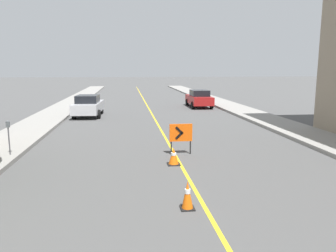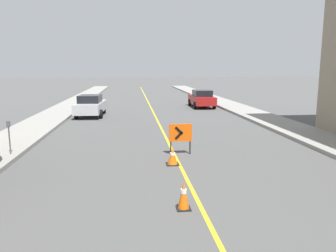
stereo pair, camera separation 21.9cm
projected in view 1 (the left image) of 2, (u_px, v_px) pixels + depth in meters
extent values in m
cube|color=gold|center=(150.00, 110.00, 28.07)|extent=(0.12, 73.21, 0.01)
cube|color=gray|center=(60.00, 110.00, 27.13)|extent=(2.63, 73.21, 0.18)
cube|color=gray|center=(234.00, 108.00, 28.98)|extent=(2.63, 73.21, 0.18)
cube|color=black|center=(187.00, 208.00, 8.31)|extent=(0.36, 0.36, 0.03)
cone|color=orange|center=(187.00, 194.00, 8.24)|extent=(0.29, 0.29, 0.71)
cylinder|color=white|center=(188.00, 191.00, 8.23)|extent=(0.15, 0.15, 0.11)
cube|color=black|center=(174.00, 164.00, 12.14)|extent=(0.47, 0.47, 0.03)
cone|color=orange|center=(174.00, 156.00, 12.09)|extent=(0.38, 0.38, 0.60)
cylinder|color=white|center=(174.00, 154.00, 12.08)|extent=(0.20, 0.20, 0.10)
cube|color=#EF560C|center=(181.00, 133.00, 13.46)|extent=(0.95, 0.06, 0.72)
cube|color=black|center=(179.00, 130.00, 13.39)|extent=(0.35, 0.02, 0.35)
cube|color=black|center=(179.00, 135.00, 13.43)|extent=(0.35, 0.02, 0.35)
cylinder|color=black|center=(171.00, 148.00, 13.52)|extent=(0.06, 0.06, 0.55)
cylinder|color=black|center=(190.00, 147.00, 13.62)|extent=(0.06, 0.06, 0.55)
cube|color=#B7B7BC|center=(88.00, 107.00, 24.37)|extent=(2.05, 4.40, 0.72)
cube|color=black|center=(88.00, 99.00, 24.05)|extent=(1.64, 2.02, 0.55)
cylinder|color=black|center=(79.00, 110.00, 25.63)|extent=(0.26, 0.65, 0.64)
cylinder|color=black|center=(102.00, 110.00, 25.84)|extent=(0.26, 0.65, 0.64)
cylinder|color=black|center=(74.00, 115.00, 23.02)|extent=(0.26, 0.65, 0.64)
cylinder|color=black|center=(99.00, 114.00, 23.23)|extent=(0.26, 0.65, 0.64)
cube|color=maroon|center=(199.00, 100.00, 30.15)|extent=(1.80, 4.30, 0.72)
cube|color=black|center=(200.00, 93.00, 29.83)|extent=(1.53, 1.94, 0.55)
cylinder|color=black|center=(187.00, 102.00, 31.41)|extent=(0.22, 0.64, 0.64)
cylinder|color=black|center=(205.00, 102.00, 31.62)|extent=(0.22, 0.64, 0.64)
cylinder|color=black|center=(193.00, 105.00, 28.80)|extent=(0.22, 0.64, 0.64)
cylinder|color=black|center=(212.00, 105.00, 29.02)|extent=(0.22, 0.64, 0.64)
cylinder|color=#4C4C51|center=(9.00, 141.00, 12.76)|extent=(0.05, 0.05, 1.09)
cube|color=#565B60|center=(8.00, 125.00, 12.64)|extent=(0.12, 0.10, 0.22)
sphere|color=#565B60|center=(7.00, 122.00, 12.63)|extent=(0.11, 0.11, 0.11)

